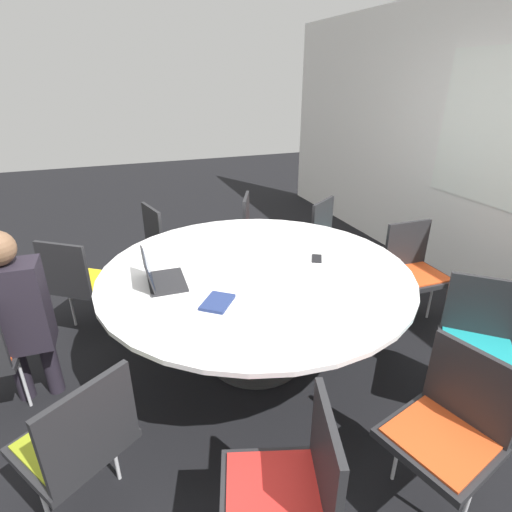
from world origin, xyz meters
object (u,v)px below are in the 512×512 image
at_px(chair_2, 291,485).
at_px(chair_7, 258,228).
at_px(chair_1, 79,438).
at_px(chair_8, 167,239).
at_px(laptop, 159,276).
at_px(chair_4, 479,337).
at_px(chair_5, 414,265).
at_px(chair_3, 450,424).
at_px(spiral_notebook, 217,302).
at_px(person_0, 15,310).
at_px(chair_9, 78,278).
at_px(chair_6, 333,236).
at_px(cell_phone, 317,259).

height_order(chair_2, chair_7, same).
bearing_deg(chair_1, chair_2, -68.14).
bearing_deg(chair_8, laptop, -24.07).
relative_size(chair_4, chair_5, 1.00).
xyz_separation_m(chair_1, laptop, (-0.87, 0.50, 0.29)).
bearing_deg(chair_8, chair_3, 3.09).
bearing_deg(chair_7, chair_2, 5.92).
relative_size(chair_5, spiral_notebook, 3.33).
xyz_separation_m(chair_3, chair_8, (-2.75, -0.84, 0.00)).
xyz_separation_m(chair_2, person_0, (-1.45, -1.12, 0.19)).
distance_m(chair_4, chair_9, 2.87).
distance_m(chair_3, chair_6, 2.35).
bearing_deg(chair_4, chair_1, 40.72).
relative_size(chair_1, chair_9, 1.00).
xyz_separation_m(chair_9, cell_phone, (0.79, 1.68, 0.24)).
bearing_deg(chair_3, chair_4, -70.88).
bearing_deg(spiral_notebook, laptop, -142.99).
xyz_separation_m(chair_4, chair_5, (-0.96, 0.33, 0.00)).
bearing_deg(chair_5, chair_8, -34.71).
bearing_deg(chair_7, chair_3, 22.31).
distance_m(chair_4, person_0, 2.79).
height_order(laptop, spiral_notebook, laptop).
bearing_deg(cell_phone, chair_7, 177.53).
xyz_separation_m(chair_8, laptop, (1.36, -0.24, 0.29)).
height_order(chair_4, spiral_notebook, chair_4).
xyz_separation_m(chair_5, spiral_notebook, (0.39, -1.81, 0.24)).
xyz_separation_m(chair_2, chair_8, (-2.76, -0.03, 0.00)).
xyz_separation_m(chair_9, laptop, (0.77, 0.55, 0.29)).
xyz_separation_m(chair_4, chair_7, (-2.25, -0.57, 0.00)).
height_order(chair_4, chair_7, same).
distance_m(chair_1, person_0, 1.00).
height_order(chair_5, chair_8, same).
distance_m(person_0, laptop, 0.85).
bearing_deg(chair_3, chair_5, -50.29).
bearing_deg(chair_6, chair_8, -52.49).
height_order(laptop, cell_phone, laptop).
height_order(chair_3, chair_7, same).
bearing_deg(chair_5, chair_1, 20.14).
height_order(chair_4, chair_6, same).
bearing_deg(chair_6, chair_1, 2.35).
bearing_deg(chair_5, chair_6, -69.52).
height_order(chair_2, cell_phone, chair_2).
bearing_deg(chair_2, chair_9, 38.75).
relative_size(chair_5, laptop, 2.52).
bearing_deg(cell_phone, chair_3, -1.80).
bearing_deg(laptop, chair_8, -8.23).
bearing_deg(spiral_notebook, chair_4, 69.01).
xyz_separation_m(person_0, spiral_notebook, (0.41, 1.12, 0.05)).
distance_m(chair_5, cell_phone, 0.99).
bearing_deg(chair_7, chair_6, 77.10).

